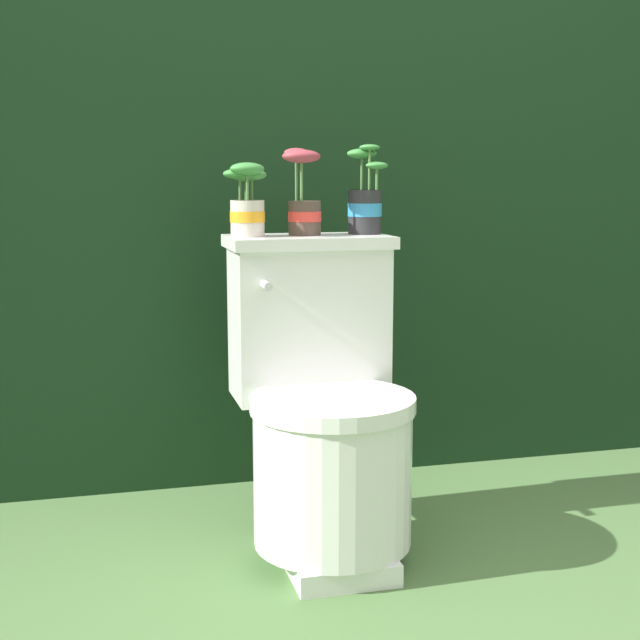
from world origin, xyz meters
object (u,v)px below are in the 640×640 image
toilet (323,412)px  potted_plant_midleft (303,201)px  potted_plant_middle (365,202)px  potted_plant_left (247,202)px

toilet → potted_plant_midleft: size_ratio=3.52×
potted_plant_midleft → potted_plant_middle: potted_plant_middle is taller
toilet → potted_plant_left: size_ratio=4.25×
potted_plant_left → potted_plant_midleft: (0.15, 0.01, 0.00)m
toilet → potted_plant_middle: (0.16, 0.17, 0.50)m
potted_plant_midleft → potted_plant_middle: size_ratio=0.96×
toilet → potted_plant_middle: 0.55m
potted_plant_left → potted_plant_midleft: 0.15m
toilet → potted_plant_middle: bearing=47.2°
potted_plant_left → potted_plant_middle: (0.31, 0.02, -0.00)m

